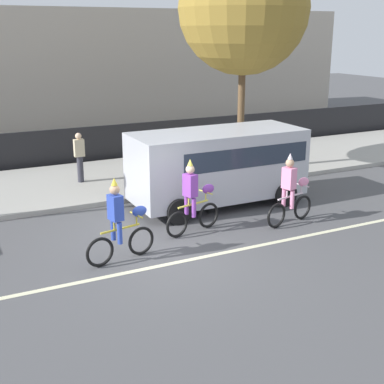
# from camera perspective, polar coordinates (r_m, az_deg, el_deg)

# --- Properties ---
(ground_plane) EXTENTS (80.00, 80.00, 0.00)m
(ground_plane) POSITION_cam_1_polar(r_m,az_deg,el_deg) (12.31, -2.42, -6.63)
(ground_plane) COLOR #4C4C4F
(road_centre_line) EXTENTS (36.00, 0.14, 0.01)m
(road_centre_line) POSITION_cam_1_polar(r_m,az_deg,el_deg) (11.90, -1.43, -7.48)
(road_centre_line) COLOR beige
(road_centre_line) RESTS_ON ground
(sidewalk_curb) EXTENTS (60.00, 5.00, 0.15)m
(sidewalk_curb) POSITION_cam_1_polar(r_m,az_deg,el_deg) (18.09, -10.88, 1.08)
(sidewalk_curb) COLOR #9E9B93
(sidewalk_curb) RESTS_ON ground
(fence_line) EXTENTS (40.00, 0.08, 1.40)m
(fence_line) POSITION_cam_1_polar(r_m,az_deg,el_deg) (20.68, -13.20, 4.70)
(fence_line) COLOR black
(fence_line) RESTS_ON ground
(building_backdrop) EXTENTS (28.00, 8.00, 5.90)m
(building_backdrop) POSITION_cam_1_polar(r_m,az_deg,el_deg) (29.23, -13.04, 12.62)
(building_backdrop) COLOR #B2A899
(building_backdrop) RESTS_ON ground
(parade_cyclist_cobalt) EXTENTS (1.70, 0.54, 1.92)m
(parade_cyclist_cobalt) POSITION_cam_1_polar(r_m,az_deg,el_deg) (11.78, -7.61, -3.48)
(parade_cyclist_cobalt) COLOR black
(parade_cyclist_cobalt) RESTS_ON ground
(parade_cyclist_purple) EXTENTS (1.68, 0.60, 1.92)m
(parade_cyclist_purple) POSITION_cam_1_polar(r_m,az_deg,el_deg) (13.31, 0.18, -0.91)
(parade_cyclist_purple) COLOR black
(parade_cyclist_purple) RESTS_ON ground
(parade_cyclist_pink) EXTENTS (1.69, 0.58, 1.92)m
(parade_cyclist_pink) POSITION_cam_1_polar(r_m,az_deg,el_deg) (14.17, 10.53, -0.09)
(parade_cyclist_pink) COLOR black
(parade_cyclist_pink) RESTS_ON ground
(parked_van_silver) EXTENTS (5.00, 2.22, 2.18)m
(parked_van_silver) POSITION_cam_1_polar(r_m,az_deg,el_deg) (15.41, 2.97, 3.23)
(parked_van_silver) COLOR silver
(parked_van_silver) RESTS_ON ground
(street_tree_near_lamp) EXTENTS (4.33, 4.33, 7.62)m
(street_tree_near_lamp) POSITION_cam_1_polar(r_m,az_deg,el_deg) (18.51, 5.54, 18.93)
(street_tree_near_lamp) COLOR brown
(street_tree_near_lamp) RESTS_ON sidewalk_curb
(pedestrian_onlooker) EXTENTS (0.32, 0.20, 1.62)m
(pedestrian_onlooker) POSITION_cam_1_polar(r_m,az_deg,el_deg) (17.66, -11.91, 3.77)
(pedestrian_onlooker) COLOR #33333D
(pedestrian_onlooker) RESTS_ON sidewalk_curb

